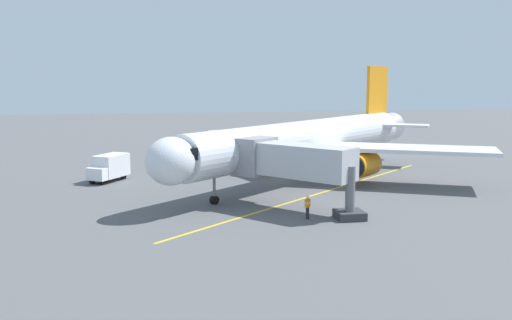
{
  "coord_description": "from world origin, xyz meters",
  "views": [
    {
      "loc": [
        12.67,
        53.9,
        10.24
      ],
      "look_at": [
        4.01,
        5.54,
        3.0
      ],
      "focal_mm": 39.56,
      "sensor_mm": 36.0,
      "label": 1
    }
  ],
  "objects_px": {
    "ground_crew_marshaller": "(308,207)",
    "box_truck_portside": "(109,167)",
    "airplane": "(307,140)",
    "jet_bridge": "(287,161)",
    "tug_near_nose": "(202,167)"
  },
  "relations": [
    {
      "from": "jet_bridge",
      "to": "ground_crew_marshaller",
      "type": "height_order",
      "value": "jet_bridge"
    },
    {
      "from": "ground_crew_marshaller",
      "to": "box_truck_portside",
      "type": "height_order",
      "value": "box_truck_portside"
    },
    {
      "from": "airplane",
      "to": "box_truck_portside",
      "type": "distance_m",
      "value": 19.85
    },
    {
      "from": "jet_bridge",
      "to": "ground_crew_marshaller",
      "type": "bearing_deg",
      "value": 101.3
    },
    {
      "from": "ground_crew_marshaller",
      "to": "box_truck_portside",
      "type": "xyz_separation_m",
      "value": [
        15.38,
        -18.06,
        0.5
      ]
    },
    {
      "from": "tug_near_nose",
      "to": "ground_crew_marshaller",
      "type": "bearing_deg",
      "value": 105.71
    },
    {
      "from": "airplane",
      "to": "box_truck_portside",
      "type": "relative_size",
      "value": 6.79
    },
    {
      "from": "jet_bridge",
      "to": "box_truck_portside",
      "type": "relative_size",
      "value": 1.99
    },
    {
      "from": "ground_crew_marshaller",
      "to": "box_truck_portside",
      "type": "relative_size",
      "value": 0.35
    },
    {
      "from": "ground_crew_marshaller",
      "to": "tug_near_nose",
      "type": "relative_size",
      "value": 0.62
    },
    {
      "from": "jet_bridge",
      "to": "tug_near_nose",
      "type": "height_order",
      "value": "jet_bridge"
    },
    {
      "from": "jet_bridge",
      "to": "box_truck_portside",
      "type": "xyz_separation_m",
      "value": [
        14.65,
        -14.4,
        -2.38
      ]
    },
    {
      "from": "ground_crew_marshaller",
      "to": "tug_near_nose",
      "type": "bearing_deg",
      "value": -74.29
    },
    {
      "from": "tug_near_nose",
      "to": "box_truck_portside",
      "type": "height_order",
      "value": "box_truck_portside"
    },
    {
      "from": "airplane",
      "to": "ground_crew_marshaller",
      "type": "height_order",
      "value": "airplane"
    }
  ]
}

